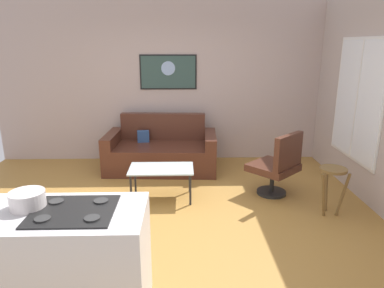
{
  "coord_description": "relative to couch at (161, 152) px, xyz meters",
  "views": [
    {
      "loc": [
        0.14,
        -3.94,
        2.08
      ],
      "look_at": [
        0.27,
        0.9,
        0.7
      ],
      "focal_mm": 32.97,
      "sensor_mm": 36.0,
      "label": 1
    }
  ],
  "objects": [
    {
      "name": "back_wall",
      "position": [
        0.23,
        0.61,
        1.1
      ],
      "size": [
        6.4,
        0.05,
        2.8
      ],
      "primitive_type": "cube",
      "color": "#B4A099",
      "rests_on": "ground"
    },
    {
      "name": "couch",
      "position": [
        0.0,
        0.0,
        0.0
      ],
      "size": [
        1.89,
        1.03,
        0.9
      ],
      "color": "#4B251A",
      "rests_on": "ground"
    },
    {
      "name": "bar_stool",
      "position": [
        2.21,
        -1.75,
        0.19
      ],
      "size": [
        0.38,
        0.37,
        0.61
      ],
      "color": "brown",
      "rests_on": "ground"
    },
    {
      "name": "window",
      "position": [
        2.82,
        -0.92,
        1.03
      ],
      "size": [
        0.03,
        1.34,
        1.71
      ],
      "color": "silver"
    },
    {
      "name": "kitchen_counter",
      "position": [
        -0.72,
        -3.4,
        0.16
      ],
      "size": [
        1.62,
        0.68,
        0.93
      ],
      "color": "silver",
      "rests_on": "ground"
    },
    {
      "name": "ground",
      "position": [
        0.23,
        -1.82,
        -0.32
      ],
      "size": [
        6.4,
        6.4,
        0.04
      ],
      "primitive_type": "cube",
      "color": "#A67636"
    },
    {
      "name": "wall_painting",
      "position": [
        0.12,
        0.56,
        1.3
      ],
      "size": [
        1.0,
        0.03,
        0.61
      ],
      "color": "black"
    },
    {
      "name": "coffee_table",
      "position": [
        0.07,
        -1.22,
        0.11
      ],
      "size": [
        0.87,
        0.51,
        0.45
      ],
      "color": "silver",
      "rests_on": "ground"
    },
    {
      "name": "armchair",
      "position": [
        1.69,
        -1.16,
        0.16
      ],
      "size": [
        0.83,
        0.83,
        0.92
      ],
      "color": "black",
      "rests_on": "ground"
    },
    {
      "name": "mixing_bowl",
      "position": [
        -0.79,
        -3.33,
        0.67
      ],
      "size": [
        0.26,
        0.26,
        0.13
      ],
      "color": "silver",
      "rests_on": "kitchen_counter"
    }
  ]
}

